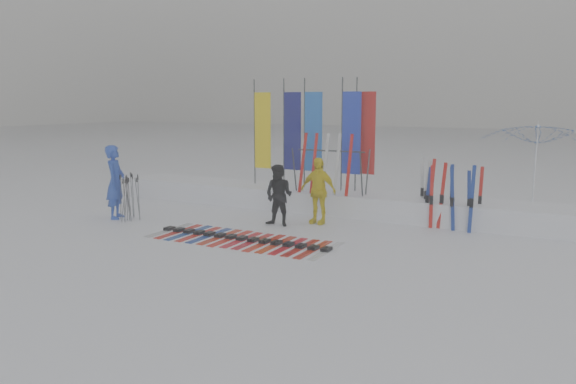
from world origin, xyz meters
The scene contains 11 objects.
ground centered at (0.00, 0.00, 0.00)m, with size 120.00×120.00×0.00m, color white.
snow_bank centered at (0.00, 4.60, 0.30)m, with size 14.00×1.60×0.60m, color white.
person_blue centered at (-4.72, 0.99, 0.99)m, with size 0.72×0.47×1.98m, color #1F41B9.
person_black centered at (-0.38, 2.21, 0.78)m, with size 0.76×0.59×1.56m, color black.
person_yellow centered at (0.37, 2.94, 0.86)m, with size 1.01×0.42×1.72m, color yellow.
tent_canopy centered at (5.27, 5.87, 1.32)m, with size 2.89×2.94×2.65m, color white.
ski_row centered at (-0.41, 0.49, 0.04)m, with size 4.38×1.70×0.07m.
pole_cluster centered at (-4.22, 0.95, 0.60)m, with size 0.47×0.71×1.26m.
feather_flags centered at (-0.62, 4.83, 2.24)m, with size 3.87×0.21×3.20m.
ski_rack centered at (0.16, 4.20, 1.38)m, with size 2.04×0.80×1.23m.
upright_skis centered at (3.32, 4.10, 0.79)m, with size 1.60×1.12×1.69m.
Camera 1 is at (6.34, -10.03, 3.12)m, focal length 35.00 mm.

